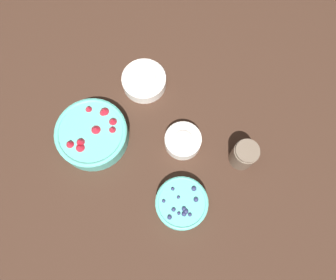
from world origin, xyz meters
TOP-DOWN VIEW (x-y plane):
  - ground_plane at (0.00, 0.00)m, footprint 4.00×4.00m
  - bowl_strawberries at (-0.11, -0.10)m, footprint 0.23×0.23m
  - bowl_blueberries at (0.23, -0.03)m, footprint 0.16×0.16m
  - bowl_bananas at (-0.16, 0.15)m, footprint 0.15×0.15m
  - bowl_cream at (0.09, 0.11)m, footprint 0.12×0.12m
  - jar_chocolate at (0.25, 0.21)m, footprint 0.08×0.08m

SIDE VIEW (x-z plane):
  - ground_plane at x=0.00m, z-range 0.00..0.00m
  - bowl_bananas at x=-0.16m, z-range 0.00..0.05m
  - bowl_blueberries at x=0.23m, z-range 0.00..0.06m
  - bowl_cream at x=0.09m, z-range 0.00..0.06m
  - bowl_strawberries at x=-0.11m, z-range 0.00..0.08m
  - jar_chocolate at x=0.25m, z-range 0.00..0.10m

